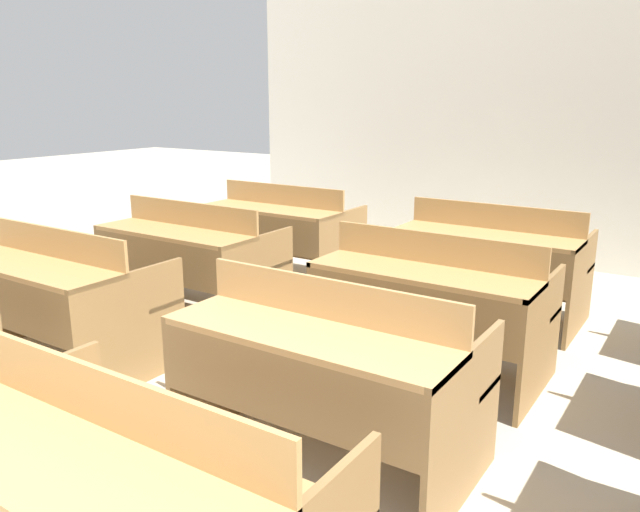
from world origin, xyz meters
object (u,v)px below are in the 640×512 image
at_px(bench_back_center, 491,258).
at_px(bench_second_left, 56,292).
at_px(bench_front_center, 117,501).
at_px(bench_back_left, 281,229).
at_px(bench_third_left, 190,255).
at_px(bench_third_center, 431,300).
at_px(bench_second_center, 326,367).

bearing_deg(bench_back_center, bench_second_left, -130.56).
bearing_deg(bench_front_center, bench_second_left, 149.82).
distance_m(bench_back_left, bench_back_center, 1.96).
height_order(bench_third_left, bench_third_center, same).
bearing_deg(bench_third_left, bench_back_center, 30.80).
xyz_separation_m(bench_front_center, bench_second_left, (-1.98, 1.15, 0.00)).
height_order(bench_second_left, bench_back_center, same).
distance_m(bench_second_left, bench_second_center, 1.99).
xyz_separation_m(bench_third_center, bench_back_center, (-0.03, 1.18, 0.00)).
height_order(bench_third_center, bench_back_center, same).
xyz_separation_m(bench_front_center, bench_back_left, (-1.97, 3.45, 0.00)).
relative_size(bench_third_center, bench_back_left, 1.00).
xyz_separation_m(bench_front_center, bench_back_center, (-0.01, 3.47, 0.00)).
bearing_deg(bench_second_left, bench_third_center, 29.46).
distance_m(bench_second_left, bench_back_left, 2.30).
bearing_deg(bench_back_center, bench_third_center, -88.78).
height_order(bench_third_left, bench_back_left, same).
distance_m(bench_second_center, bench_third_center, 1.14).
height_order(bench_third_left, bench_back_center, same).
relative_size(bench_front_center, bench_second_center, 1.00).
height_order(bench_front_center, bench_second_center, same).
bearing_deg(bench_third_left, bench_second_center, -30.10).
height_order(bench_front_center, bench_second_left, same).
bearing_deg(bench_front_center, bench_back_center, 90.10).
bearing_deg(bench_back_left, bench_front_center, -60.36).
xyz_separation_m(bench_second_left, bench_back_center, (1.98, 2.31, 0.00)).
height_order(bench_third_center, bench_back_left, same).
distance_m(bench_front_center, bench_back_center, 3.47).
relative_size(bench_second_left, bench_back_center, 1.00).
xyz_separation_m(bench_second_left, bench_second_center, (1.99, -0.01, 0.00)).
distance_m(bench_second_center, bench_back_left, 3.04).
height_order(bench_front_center, bench_back_center, same).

